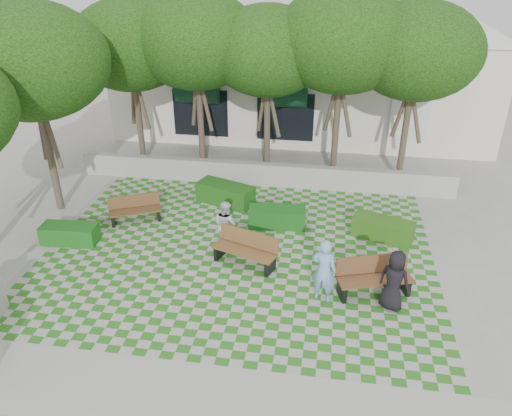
% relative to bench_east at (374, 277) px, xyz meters
% --- Properties ---
extents(ground, '(90.00, 90.00, 0.00)m').
position_rel_bench_east_xyz_m(ground, '(-4.05, 0.36, -0.52)').
color(ground, gray).
rests_on(ground, ground).
extents(lawn, '(12.00, 12.00, 0.00)m').
position_rel_bench_east_xyz_m(lawn, '(-4.05, 1.36, -0.51)').
color(lawn, '#2B721E').
rests_on(lawn, ground).
extents(sidewalk_south, '(16.00, 2.00, 0.01)m').
position_rel_bench_east_xyz_m(sidewalk_south, '(-4.05, -4.34, -0.51)').
color(sidewalk_south, '#9E9B93').
rests_on(sidewalk_south, ground).
extents(sidewalk_west, '(2.00, 12.00, 0.01)m').
position_rel_bench_east_xyz_m(sidewalk_west, '(-11.25, 1.36, -0.51)').
color(sidewalk_west, '#9E9B93').
rests_on(sidewalk_west, ground).
extents(retaining_wall, '(15.00, 0.36, 0.90)m').
position_rel_bench_east_xyz_m(retaining_wall, '(-4.05, 6.56, -0.07)').
color(retaining_wall, '#9E9B93').
rests_on(retaining_wall, ground).
extents(bench_east, '(2.15, 1.28, 1.07)m').
position_rel_bench_east_xyz_m(bench_east, '(0.00, 0.00, 0.00)').
color(bench_east, brown).
rests_on(bench_east, ground).
extents(bench_mid, '(2.07, 1.28, 1.03)m').
position_rel_bench_east_xyz_m(bench_mid, '(-3.71, 0.87, -0.02)').
color(bench_mid, brown).
rests_on(bench_mid, ground).
extents(bench_west, '(1.84, 1.27, 0.92)m').
position_rel_bench_east_xyz_m(bench_west, '(-7.97, 2.88, -0.07)').
color(bench_west, '#50351B').
rests_on(bench_west, ground).
extents(hedge_east, '(2.09, 1.37, 0.68)m').
position_rel_bench_east_xyz_m(hedge_east, '(0.47, 3.04, -0.18)').
color(hedge_east, '#254F15').
rests_on(hedge_east, ground).
extents(hedge_midright, '(2.00, 0.97, 0.67)m').
position_rel_bench_east_xyz_m(hedge_midright, '(-3.05, 3.31, -0.18)').
color(hedge_midright, '#144D17').
rests_on(hedge_midright, ground).
extents(hedge_midleft, '(2.30, 1.56, 0.75)m').
position_rel_bench_east_xyz_m(hedge_midleft, '(-5.16, 4.72, -0.14)').
color(hedge_midleft, '#184A13').
rests_on(hedge_midleft, ground).
extents(hedge_west, '(1.82, 0.83, 0.62)m').
position_rel_bench_east_xyz_m(hedge_west, '(-9.54, 1.19, -0.21)').
color(hedge_west, '#155117').
rests_on(hedge_west, ground).
extents(person_blue, '(0.77, 0.60, 1.87)m').
position_rel_bench_east_xyz_m(person_blue, '(-1.36, -0.50, 0.42)').
color(person_blue, '#79A6DC').
rests_on(person_blue, ground).
extents(person_dark, '(1.01, 0.90, 1.73)m').
position_rel_bench_east_xyz_m(person_dark, '(0.46, -0.57, 0.35)').
color(person_dark, black).
rests_on(person_dark, ground).
extents(person_white, '(0.99, 0.95, 1.60)m').
position_rel_bench_east_xyz_m(person_white, '(-4.50, 1.74, 0.28)').
color(person_white, silver).
rests_on(person_white, ground).
extents(tree_row, '(17.70, 13.40, 7.41)m').
position_rel_bench_east_xyz_m(tree_row, '(-5.91, 6.31, 4.66)').
color(tree_row, '#47382B').
rests_on(tree_row, ground).
extents(building, '(18.00, 8.92, 5.15)m').
position_rel_bench_east_xyz_m(building, '(-3.12, 14.44, 2.00)').
color(building, silver).
rests_on(building, ground).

